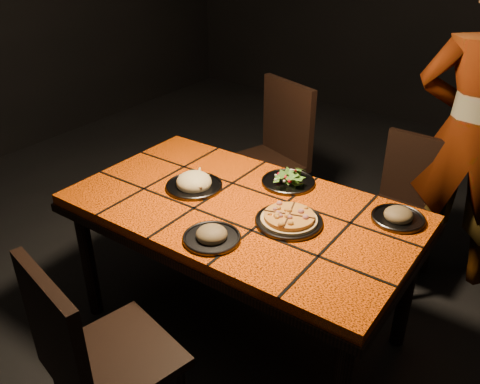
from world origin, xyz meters
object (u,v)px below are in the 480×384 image
Objects in this scene: chair_far_left at (273,150)px; diner at (473,135)px; plate_pizza at (289,220)px; chair_near at (91,355)px; dining_table at (241,219)px; plate_pasta at (194,183)px; chair_far_right at (407,200)px.

chair_far_left is 1.19m from diner.
plate_pizza is at bearing 55.37° from diner.
chair_near is 1.87m from chair_far_left.
dining_table is at bearing 178.75° from plate_pizza.
diner is 1.24m from plate_pizza.
dining_table is 1.60× the size of chair_far_left.
plate_pasta is (-0.26, 0.90, 0.23)m from chair_near.
diner reaches higher than dining_table.
chair_far_left is at bearing -65.69° from chair_near.
dining_table is at bearing -79.18° from chair_near.
plate_pasta is at bearing 179.01° from plate_pizza.
chair_far_right is at bearing 24.07° from diner.
chair_far_right is (0.49, 0.95, -0.18)m from dining_table.
plate_pasta is (-0.78, -0.95, 0.28)m from chair_far_right.
chair_far_right reaches higher than dining_table.
plate_pizza is (0.29, 0.89, 0.22)m from chair_near.
diner is (0.24, 0.18, 0.40)m from chair_far_right.
chair_near is at bearing 57.31° from diner.
chair_near is at bearing -91.89° from dining_table.
dining_table is 1.36m from diner.
chair_near reaches higher than plate_pasta.
chair_far_left is at bearing -2.60° from diner.
diner is 5.69× the size of plate_pizza.
chair_near is 0.53× the size of diner.
chair_far_left is at bearing 113.42° from dining_table.
chair_near is 3.02× the size of plate_pizza.
dining_table is 0.91× the size of diner.
chair_far_left is 3.61× the size of plate_pasta.
chair_far_right is at bearing 50.75° from plate_pasta.
dining_table is 1.09m from chair_far_right.
chair_far_right is 3.06× the size of plate_pasta.
chair_near is 1.92m from chair_far_right.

